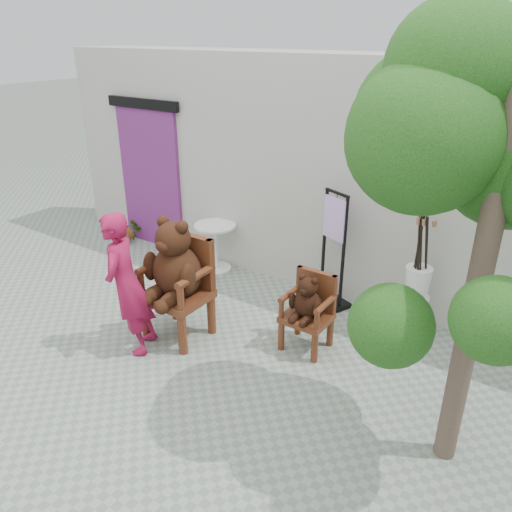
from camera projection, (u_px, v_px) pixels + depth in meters
The scene contains 11 objects.
ground_plane at pixel (192, 395), 4.85m from camera, with size 60.00×60.00×0.00m, color gray.
back_wall at pixel (341, 175), 6.57m from camera, with size 9.00×1.00×3.00m, color beige.
doorway at pixel (151, 175), 7.84m from camera, with size 1.40×0.11×2.33m.
chair_big at pixel (176, 271), 5.50m from camera, with size 0.69×0.76×1.44m.
chair_small at pixel (308, 305), 5.40m from camera, with size 0.50×0.48×0.89m.
person at pixel (127, 285), 5.27m from camera, with size 0.57×0.38×1.58m, color #9A133E.
cafe_table at pixel (216, 242), 7.23m from camera, with size 0.60×0.60×0.70m.
display_stand at pixel (332, 264), 6.22m from camera, with size 0.55×0.50×1.51m.
stool_bucket at pixel (418, 281), 5.66m from camera, with size 0.32×0.32×1.45m.
tree at pixel (480, 144), 3.37m from camera, with size 2.17×1.83×3.48m.
potted_plant at pixel (128, 231), 8.28m from camera, with size 0.36×0.31×0.40m, color #133C10.
Camera 1 is at (2.67, -2.85, 3.25)m, focal length 35.00 mm.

